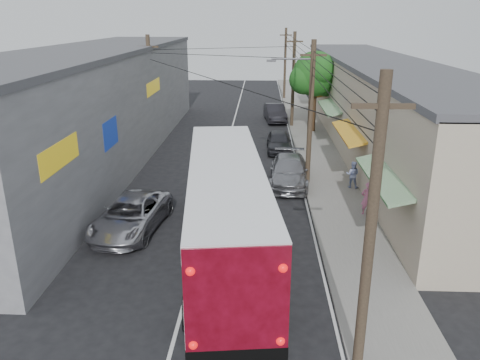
{
  "coord_description": "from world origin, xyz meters",
  "views": [
    {
      "loc": [
        2.48,
        -12.48,
        9.06
      ],
      "look_at": [
        1.58,
        7.59,
        2.07
      ],
      "focal_mm": 35.0,
      "sensor_mm": 36.0,
      "label": 1
    }
  ],
  "objects_px": {
    "jeepney": "(131,215)",
    "pedestrian_far": "(353,175)",
    "parked_suv": "(289,171)",
    "pedestrian_near": "(367,198)",
    "parked_car_mid": "(279,141)",
    "parked_car_far": "(275,113)",
    "coach_bus": "(226,209)"
  },
  "relations": [
    {
      "from": "jeepney",
      "to": "parked_car_far",
      "type": "distance_m",
      "value": 24.84
    },
    {
      "from": "jeepney",
      "to": "parked_suv",
      "type": "distance_m",
      "value": 9.89
    },
    {
      "from": "pedestrian_near",
      "to": "pedestrian_far",
      "type": "height_order",
      "value": "pedestrian_near"
    },
    {
      "from": "coach_bus",
      "to": "parked_car_far",
      "type": "bearing_deg",
      "value": 77.72
    },
    {
      "from": "coach_bus",
      "to": "parked_suv",
      "type": "relative_size",
      "value": 2.56
    },
    {
      "from": "coach_bus",
      "to": "pedestrian_near",
      "type": "height_order",
      "value": "coach_bus"
    },
    {
      "from": "jeepney",
      "to": "parked_car_far",
      "type": "xyz_separation_m",
      "value": [
        7.03,
        23.83,
        0.04
      ]
    },
    {
      "from": "jeepney",
      "to": "pedestrian_near",
      "type": "xyz_separation_m",
      "value": [
        10.83,
        2.1,
        0.18
      ]
    },
    {
      "from": "parked_car_far",
      "to": "parked_car_mid",
      "type": "bearing_deg",
      "value": -96.31
    },
    {
      "from": "coach_bus",
      "to": "jeepney",
      "type": "bearing_deg",
      "value": 148.6
    },
    {
      "from": "jeepney",
      "to": "pedestrian_far",
      "type": "bearing_deg",
      "value": 34.77
    },
    {
      "from": "coach_bus",
      "to": "pedestrian_near",
      "type": "xyz_separation_m",
      "value": [
        6.41,
        4.15,
        -1.06
      ]
    },
    {
      "from": "pedestrian_far",
      "to": "parked_car_far",
      "type": "bearing_deg",
      "value": -61.26
    },
    {
      "from": "parked_car_mid",
      "to": "pedestrian_near",
      "type": "height_order",
      "value": "pedestrian_near"
    },
    {
      "from": "jeepney",
      "to": "pedestrian_far",
      "type": "height_order",
      "value": "pedestrian_far"
    },
    {
      "from": "parked_car_mid",
      "to": "parked_car_far",
      "type": "xyz_separation_m",
      "value": [
        0.0,
        10.25,
        0.07
      ]
    },
    {
      "from": "parked_suv",
      "to": "parked_car_mid",
      "type": "bearing_deg",
      "value": 96.44
    },
    {
      "from": "jeepney",
      "to": "parked_suv",
      "type": "bearing_deg",
      "value": 48.26
    },
    {
      "from": "coach_bus",
      "to": "pedestrian_far",
      "type": "relative_size",
      "value": 8.97
    },
    {
      "from": "parked_car_mid",
      "to": "pedestrian_near",
      "type": "relative_size",
      "value": 2.61
    },
    {
      "from": "jeepney",
      "to": "coach_bus",
      "type": "bearing_deg",
      "value": -18.33
    },
    {
      "from": "parked_suv",
      "to": "parked_car_mid",
      "type": "relative_size",
      "value": 1.26
    },
    {
      "from": "parked_car_far",
      "to": "pedestrian_near",
      "type": "distance_m",
      "value": 22.06
    },
    {
      "from": "parked_car_far",
      "to": "pedestrian_near",
      "type": "relative_size",
      "value": 2.96
    },
    {
      "from": "jeepney",
      "to": "parked_car_mid",
      "type": "bearing_deg",
      "value": 69.17
    },
    {
      "from": "coach_bus",
      "to": "pedestrian_far",
      "type": "distance_m",
      "value": 10.21
    },
    {
      "from": "parked_suv",
      "to": "pedestrian_far",
      "type": "bearing_deg",
      "value": -8.89
    },
    {
      "from": "jeepney",
      "to": "pedestrian_near",
      "type": "bearing_deg",
      "value": 17.52
    },
    {
      "from": "parked_car_far",
      "to": "coach_bus",
      "type": "bearing_deg",
      "value": -102.08
    },
    {
      "from": "parked_car_mid",
      "to": "pedestrian_far",
      "type": "xyz_separation_m",
      "value": [
        3.8,
        -7.76,
        0.16
      ]
    },
    {
      "from": "parked_car_mid",
      "to": "parked_car_far",
      "type": "relative_size",
      "value": 0.88
    },
    {
      "from": "coach_bus",
      "to": "pedestrian_far",
      "type": "bearing_deg",
      "value": 44.28
    }
  ]
}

